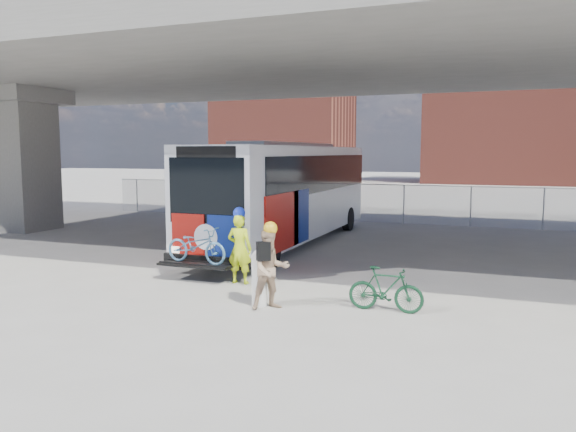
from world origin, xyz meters
The scene contains 9 objects.
ground centered at (0.00, 0.00, 0.00)m, with size 160.00×160.00×0.00m, color #9E9991.
bus centered at (-2.00, 4.64, 2.11)m, with size 2.67×12.96×3.69m.
overpass centered at (0.00, 4.00, 6.54)m, with size 40.00×16.00×7.95m.
chainlink_fence centered at (0.00, 12.00, 1.42)m, with size 30.00×0.06×30.00m.
brick_buildings centered at (1.23, 48.23, 5.42)m, with size 54.00×22.00×12.00m.
bollard centered at (0.46, -3.48, 0.67)m, with size 0.33×0.33×1.25m.
cyclist_hivis centered at (-0.87, -1.70, 0.95)m, with size 0.67×0.45×1.97m.
cyclist_tan centered at (0.78, -3.60, 0.89)m, with size 1.06×1.04×1.89m.
bike_parked centered at (3.13, -2.92, 0.48)m, with size 0.45×1.60×0.96m, color #133C24.
Camera 1 is at (5.37, -14.43, 3.35)m, focal length 35.00 mm.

